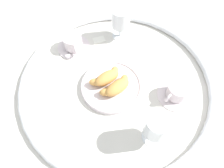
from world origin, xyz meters
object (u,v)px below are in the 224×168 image
Objects in this scene: pastry_plate at (112,87)px; croissant_small at (106,77)px; coffee_cup_near at (177,92)px; juice_glass_right at (157,127)px; croissant_large at (117,87)px; coffee_cup_far at (73,43)px; sugar_packet at (99,40)px; folded_napkin at (48,80)px; juice_glass_left at (121,19)px.

croissant_small is (-0.00, 0.03, 0.03)m from pastry_plate.
juice_glass_right is at bearing -165.31° from coffee_cup_near.
juice_glass_right is at bearing -97.99° from croissant_large.
croissant_small is 1.00× the size of coffee_cup_far.
juice_glass_right is (-0.04, -0.48, 0.07)m from coffee_cup_far.
pastry_plate is 1.67× the size of croissant_small.
croissant_large is at bearing 134.02° from coffee_cup_near.
juice_glass_right reaches higher than sugar_packet.
folded_napkin is (-0.17, -0.07, -0.02)m from coffee_cup_far.
croissant_large reaches higher than sugar_packet.
croissant_small is at bearing 83.95° from juice_glass_right.
sugar_packet is at bearing 63.71° from croissant_large.
croissant_small is 0.23m from folded_napkin.
sugar_packet is (0.11, -0.04, -0.02)m from coffee_cup_far.
juice_glass_left is 0.13m from sugar_packet.
coffee_cup_far reaches higher than sugar_packet.
sugar_packet is 0.28m from folded_napkin.
croissant_large is 1.01× the size of coffee_cup_far.
juice_glass_left is (0.21, 0.14, 0.06)m from croissant_small.
sugar_packet is at bearing 94.49° from coffee_cup_near.
pastry_plate is 1.67× the size of coffee_cup_far.
juice_glass_left is at bearing 40.24° from pastry_plate.
coffee_cup_far is at bearing 20.95° from folded_napkin.
croissant_large is at bearing -53.14° from folded_napkin.
coffee_cup_far is (0.01, 0.22, -0.01)m from croissant_small.
croissant_small is 1.24× the size of folded_napkin.
pastry_plate is 4.54× the size of sugar_packet.
pastry_plate is at bearing 92.09° from croissant_large.
coffee_cup_near is (0.15, -0.18, 0.02)m from pastry_plate.
juice_glass_left is (0.21, 0.17, 0.08)m from pastry_plate.
coffee_cup_far is at bearing 157.14° from juice_glass_left.
sugar_packet is (0.12, 0.22, -0.01)m from pastry_plate.
croissant_small is (-0.00, 0.05, 0.00)m from croissant_large.
juice_glass_left is 1.00× the size of juice_glass_right.
pastry_plate is 0.25m from sugar_packet.
sugar_packet is at bearing 153.67° from juice_glass_left.
juice_glass_right is 1.27× the size of folded_napkin.
juice_glass_right reaches higher than croissant_large.
folded_napkin is at bearing -159.05° from coffee_cup_far.
coffee_cup_near is 0.97× the size of juice_glass_right.
pastry_plate is at bearing -93.29° from coffee_cup_far.
coffee_cup_near is 0.40m from sugar_packet.
sugar_packet is at bearing 57.15° from croissant_small.
juice_glass_right is at bearing -96.05° from croissant_small.
croissant_large is at bearing -91.66° from sugar_packet.
coffee_cup_far is 0.97× the size of juice_glass_left.
croissant_small reaches higher than pastry_plate.
sugar_packet is at bearing 61.04° from pastry_plate.
croissant_large is at bearing -135.92° from juice_glass_left.
pastry_plate is 1.67× the size of coffee_cup_near.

